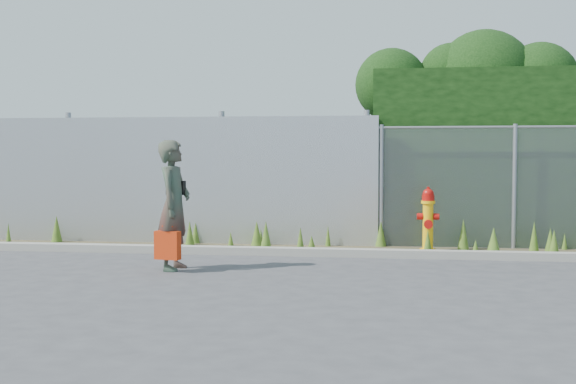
# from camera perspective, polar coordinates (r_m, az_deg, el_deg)

# --- Properties ---
(ground) EXTENTS (80.00, 80.00, 0.00)m
(ground) POSITION_cam_1_polar(r_m,az_deg,el_deg) (9.32, 0.64, -6.61)
(ground) COLOR #3D3D40
(ground) RESTS_ON ground
(curb) EXTENTS (16.00, 0.22, 0.12)m
(curb) POSITION_cam_1_polar(r_m,az_deg,el_deg) (11.08, 1.83, -4.76)
(curb) COLOR gray
(curb) RESTS_ON ground
(weed_strip) EXTENTS (16.00, 1.26, 0.54)m
(weed_strip) POSITION_cam_1_polar(r_m,az_deg,el_deg) (11.66, 4.53, -4.02)
(weed_strip) COLOR #463D28
(weed_strip) RESTS_ON ground
(corrugated_fence) EXTENTS (8.50, 0.21, 2.30)m
(corrugated_fence) POSITION_cam_1_polar(r_m,az_deg,el_deg) (12.91, -12.05, 0.92)
(corrugated_fence) COLOR #B3B7BB
(corrugated_fence) RESTS_ON ground
(fire_hydrant) EXTENTS (0.35, 0.31, 1.04)m
(fire_hydrant) POSITION_cam_1_polar(r_m,az_deg,el_deg) (11.66, 11.00, -2.23)
(fire_hydrant) COLOR yellow
(fire_hydrant) RESTS_ON ground
(woman) EXTENTS (0.45, 0.66, 1.75)m
(woman) POSITION_cam_1_polar(r_m,az_deg,el_deg) (9.81, -8.99, -1.03)
(woman) COLOR #106A4C
(woman) RESTS_ON ground
(red_tote_bag) EXTENTS (0.34, 0.13, 0.45)m
(red_tote_bag) POSITION_cam_1_polar(r_m,az_deg,el_deg) (9.66, -9.50, -4.17)
(red_tote_bag) COLOR red
(black_shoulder_bag) EXTENTS (0.25, 0.10, 0.19)m
(black_shoulder_bag) POSITION_cam_1_polar(r_m,az_deg,el_deg) (9.90, -8.85, 0.33)
(black_shoulder_bag) COLOR black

